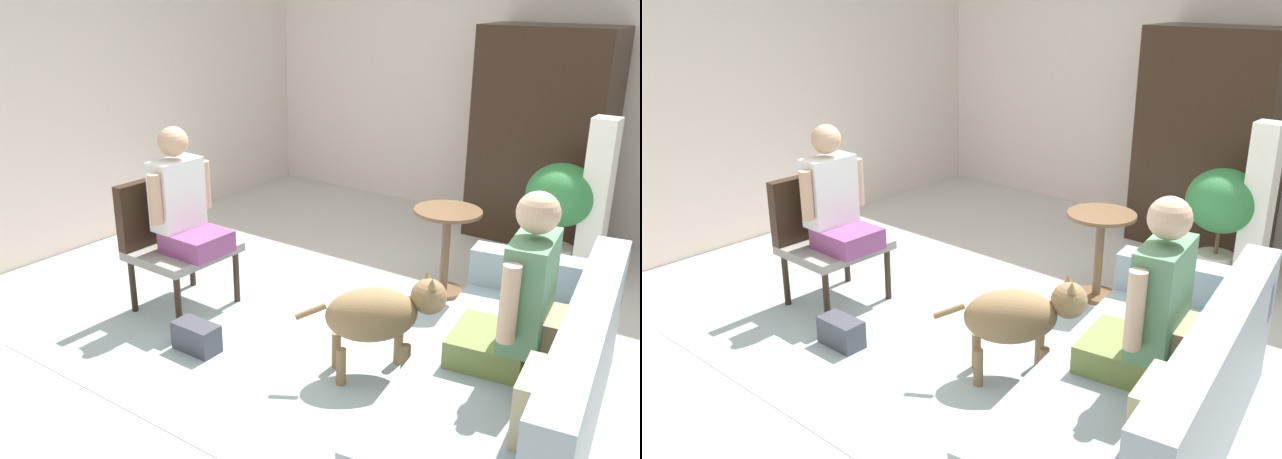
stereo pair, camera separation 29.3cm
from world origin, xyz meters
TOP-DOWN VIEW (x-y plane):
  - ground_plane at (0.00, 0.00)m, footprint 6.97×6.97m
  - back_wall at (0.00, 2.97)m, footprint 5.99×0.12m
  - left_wall at (-2.75, 0.30)m, footprint 0.12×6.41m
  - area_rug at (-0.04, -0.20)m, footprint 3.19×2.15m
  - couch at (1.26, -0.25)m, footprint 1.13×2.08m
  - armchair at (-1.23, -0.21)m, footprint 0.57×0.65m
  - person_on_couch at (1.24, -0.29)m, footprint 0.48×0.55m
  - person_on_armchair at (-1.08, -0.21)m, footprint 0.46×0.51m
  - round_end_table at (0.23, 1.05)m, footprint 0.48×0.48m
  - dog at (0.42, -0.17)m, footprint 0.67×0.63m
  - potted_plant at (0.78, 1.80)m, footprint 0.52×0.52m
  - column_lamp at (1.02, 1.82)m, footprint 0.20×0.20m
  - armoire_cabinet at (0.35, 2.56)m, footprint 1.09×0.56m
  - handbag at (-0.61, -0.60)m, footprint 0.29×0.16m

SIDE VIEW (x-z plane):
  - ground_plane at x=0.00m, z-range 0.00..0.00m
  - area_rug at x=-0.04m, z-range 0.00..0.01m
  - handbag at x=-0.61m, z-range 0.00..0.18m
  - couch at x=1.26m, z-range -0.11..0.67m
  - dog at x=0.42m, z-range 0.08..0.69m
  - round_end_table at x=0.23m, z-range 0.10..0.73m
  - armchair at x=-1.23m, z-range 0.08..0.97m
  - potted_plant at x=0.78m, z-range 0.14..1.04m
  - column_lamp at x=1.02m, z-range -0.01..1.25m
  - person_on_couch at x=1.24m, z-range 0.32..1.19m
  - person_on_armchair at x=-1.08m, z-range 0.36..1.18m
  - armoire_cabinet at x=0.35m, z-range 0.00..1.82m
  - back_wall at x=0.00m, z-range 0.00..2.86m
  - left_wall at x=-2.75m, z-range 0.00..2.86m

